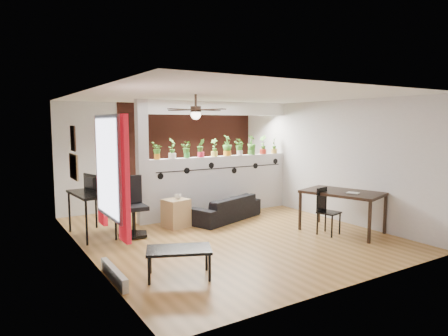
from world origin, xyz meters
TOP-DOWN VIEW (x-y plane):
  - room_shell at (0.00, 0.00)m, footprint 6.30×7.10m
  - partition_wall at (0.80, 1.50)m, footprint 3.60×0.18m
  - ceiling_header at (0.80, 1.50)m, footprint 3.60×0.18m
  - pier_column at (-1.11, 1.50)m, footprint 0.22×0.20m
  - brick_panel at (0.80, 2.97)m, footprint 3.90×0.05m
  - vine_decal at (0.80, 1.40)m, footprint 3.31×0.01m
  - window_assembly at (-2.56, -1.20)m, footprint 0.09×1.30m
  - baseboard_heater at (-2.54, -1.20)m, footprint 0.08×1.00m
  - corkboard at (-2.58, 0.95)m, footprint 0.03×0.60m
  - framed_art at (-2.58, 0.90)m, footprint 0.03×0.34m
  - ceiling_fan at (-0.80, -0.30)m, footprint 1.19×1.19m
  - potted_plant_0 at (-0.78, 1.50)m, footprint 0.23×0.23m
  - potted_plant_1 at (-0.43, 1.50)m, footprint 0.30×0.30m
  - potted_plant_2 at (-0.08, 1.50)m, footprint 0.22×0.23m
  - potted_plant_3 at (0.27, 1.50)m, footprint 0.23×0.19m
  - potted_plant_4 at (0.62, 1.50)m, footprint 0.25×0.27m
  - potted_plant_5 at (0.98, 1.50)m, footprint 0.31×0.32m
  - potted_plant_6 at (1.33, 1.50)m, footprint 0.18×0.21m
  - potted_plant_7 at (1.68, 1.50)m, footprint 0.22×0.27m
  - potted_plant_8 at (2.03, 1.50)m, footprint 0.25×0.28m
  - potted_plant_9 at (2.38, 1.50)m, footprint 0.27×0.27m
  - sofa at (0.55, 0.92)m, footprint 1.83×1.21m
  - cube_shelf at (-0.63, 0.91)m, footprint 0.55×0.52m
  - cup at (-0.58, 0.91)m, footprint 0.15×0.15m
  - computer_desk at (-2.25, 1.16)m, footprint 0.68×1.19m
  - monitor at (-2.25, 1.31)m, footprint 0.32×0.13m
  - office_chair at (-1.60, 0.75)m, footprint 0.58×0.58m
  - dining_table at (1.97, -1.12)m, footprint 1.29×1.66m
  - book at (1.87, -1.42)m, footprint 0.22×0.26m
  - folding_chair at (1.57, -1.05)m, footprint 0.44×0.44m
  - coffee_table at (-1.74, -1.55)m, footprint 1.00×0.80m

SIDE VIEW (x-z plane):
  - baseboard_heater at x=-2.54m, z-range 0.00..0.18m
  - sofa at x=0.55m, z-range 0.00..0.50m
  - cube_shelf at x=-0.63m, z-range 0.00..0.58m
  - coffee_table at x=-1.74m, z-range 0.16..0.57m
  - office_chair at x=-1.60m, z-range -0.07..1.04m
  - folding_chair at x=1.57m, z-range 0.08..0.97m
  - cup at x=-0.58m, z-range 0.58..0.68m
  - partition_wall at x=0.80m, z-range 0.00..1.35m
  - dining_table at x=1.97m, z-range 0.31..1.11m
  - computer_desk at x=-2.25m, z-range 0.34..1.16m
  - book at x=1.87m, z-range 0.80..0.82m
  - monitor at x=-2.25m, z-range 0.83..1.01m
  - vine_decal at x=0.80m, z-range 0.93..1.23m
  - room_shell at x=0.00m, z-range -0.15..2.75m
  - pier_column at x=-1.11m, z-range 0.00..2.60m
  - brick_panel at x=0.80m, z-range 0.00..2.60m
  - corkboard at x=-2.58m, z-range 1.12..1.58m
  - window_assembly at x=-2.56m, z-range 0.73..2.28m
  - potted_plant_0 at x=-0.78m, z-range 1.36..1.73m
  - potted_plant_2 at x=-0.08m, z-range 1.36..1.73m
  - potted_plant_6 at x=1.33m, z-range 1.36..1.76m
  - potted_plant_3 at x=0.27m, z-range 1.36..1.78m
  - potted_plant_4 at x=0.62m, z-range 1.36..1.78m
  - potted_plant_9 at x=2.38m, z-range 1.36..1.79m
  - potted_plant_1 at x=-0.43m, z-range 1.36..1.81m
  - potted_plant_8 at x=2.03m, z-range 1.36..1.82m
  - potted_plant_7 at x=1.68m, z-range 1.36..1.84m
  - potted_plant_5 at x=0.98m, z-range 1.36..1.84m
  - framed_art at x=-2.58m, z-range 1.63..2.07m
  - ceiling_fan at x=-0.80m, z-range 2.10..2.53m
  - ceiling_header at x=0.80m, z-range 2.30..2.60m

